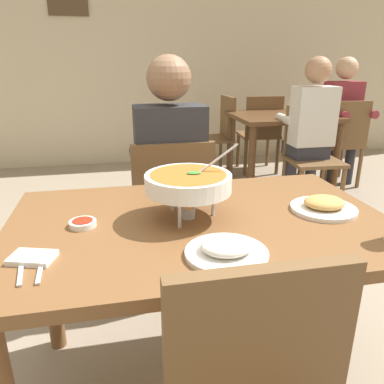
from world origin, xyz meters
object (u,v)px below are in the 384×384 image
at_px(chair_diner_main, 171,209).
at_px(curry_bowl, 188,183).
at_px(appetizer_plate, 324,206).
at_px(chair_bg_right, 218,132).
at_px(chair_bg_middle, 310,150).
at_px(diner_main, 170,166).
at_px(chair_bg_corner, 261,130).
at_px(patron_bg_middle, 310,124).
at_px(chair_bg_left, 342,139).
at_px(rice_plate, 227,249).
at_px(patron_bg_left, 343,114).
at_px(dining_table_main, 200,247).
at_px(dining_table_far, 282,128).
at_px(sauce_dish, 83,223).

bearing_deg(chair_diner_main, curry_bowl, -93.23).
bearing_deg(curry_bowl, appetizer_plate, -4.55).
bearing_deg(chair_bg_right, appetizer_plate, -97.97).
distance_m(chair_diner_main, chair_bg_middle, 1.83).
bearing_deg(diner_main, appetizer_plate, -58.53).
distance_m(chair_bg_corner, patron_bg_middle, 1.09).
xyz_separation_m(chair_bg_left, chair_bg_corner, (-0.63, 0.64, 0.00)).
height_order(rice_plate, patron_bg_left, patron_bg_left).
xyz_separation_m(curry_bowl, appetizer_plate, (0.50, -0.04, -0.11)).
height_order(dining_table_main, appetizer_plate, appetizer_plate).
xyz_separation_m(chair_bg_right, patron_bg_middle, (0.54, -1.05, 0.24)).
xyz_separation_m(appetizer_plate, dining_table_far, (0.94, 2.40, -0.16)).
xyz_separation_m(dining_table_far, chair_bg_middle, (0.03, -0.55, -0.11)).
bearing_deg(sauce_dish, rice_plate, -34.94).
xyz_separation_m(chair_diner_main, diner_main, (0.00, 0.03, 0.24)).
height_order(curry_bowl, dining_table_far, curry_bowl).
xyz_separation_m(dining_table_main, rice_plate, (0.01, -0.27, 0.13)).
relative_size(appetizer_plate, patron_bg_left, 0.18).
distance_m(diner_main, rice_plate, 1.01).
relative_size(chair_bg_left, patron_bg_middle, 0.69).
distance_m(dining_table_main, chair_bg_corner, 3.22).
bearing_deg(chair_bg_left, appetizer_plate, -124.29).
relative_size(chair_bg_corner, patron_bg_left, 0.69).
xyz_separation_m(dining_table_main, chair_bg_corner, (1.38, 2.90, -0.14)).
relative_size(curry_bowl, chair_bg_middle, 0.37).
distance_m(chair_diner_main, rice_plate, 1.01).
height_order(sauce_dish, chair_bg_left, chair_bg_left).
distance_m(dining_table_far, patron_bg_left, 0.68).
xyz_separation_m(dining_table_main, curry_bowl, (-0.04, 0.03, 0.24)).
bearing_deg(patron_bg_middle, dining_table_main, -127.47).
height_order(chair_bg_middle, chair_bg_right, same).
bearing_deg(chair_diner_main, rice_plate, -89.15).
relative_size(dining_table_far, chair_bg_middle, 1.11).
bearing_deg(chair_bg_right, diner_main, -112.09).
bearing_deg(diner_main, sauce_dish, -119.12).
distance_m(dining_table_main, appetizer_plate, 0.48).
bearing_deg(rice_plate, curry_bowl, 100.34).
bearing_deg(diner_main, chair_diner_main, -90.00).
bearing_deg(chair_bg_corner, chair_diner_main, -122.29).
bearing_deg(chair_bg_right, patron_bg_left, -22.79).
bearing_deg(chair_bg_middle, appetizer_plate, -117.74).
bearing_deg(appetizer_plate, patron_bg_middle, 62.96).
bearing_deg(chair_diner_main, chair_bg_middle, 38.06).
relative_size(chair_diner_main, chair_bg_left, 1.00).
bearing_deg(chair_diner_main, sauce_dish, -120.27).
relative_size(dining_table_far, chair_bg_corner, 1.11).
xyz_separation_m(appetizer_plate, chair_bg_left, (1.55, 2.28, -0.27)).
distance_m(diner_main, patron_bg_left, 2.65).
bearing_deg(appetizer_plate, chair_bg_right, 82.03).
xyz_separation_m(chair_diner_main, chair_bg_middle, (1.44, 1.13, 0.00)).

